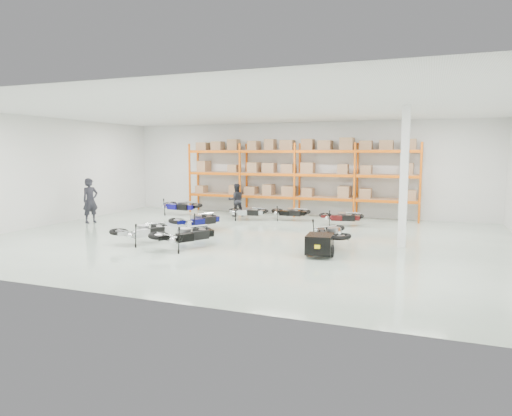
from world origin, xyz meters
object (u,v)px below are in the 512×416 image
at_px(moto_black_far_left, 185,231).
at_px(person_left, 90,201).
at_px(moto_back_c, 290,210).
at_px(person_back, 236,200).
at_px(moto_blue_centre, 197,217).
at_px(moto_back_b, 247,209).
at_px(moto_silver_left, 143,227).
at_px(moto_back_a, 180,203).
at_px(moto_touring_right, 331,229).
at_px(trailer, 320,244).
at_px(moto_back_d, 341,214).

relative_size(moto_black_far_left, person_left, 0.99).
distance_m(moto_back_c, person_back, 2.84).
xyz_separation_m(moto_blue_centre, moto_back_b, (0.66, 3.57, -0.09)).
xyz_separation_m(moto_silver_left, moto_black_far_left, (1.76, -0.26, 0.04)).
distance_m(moto_back_b, person_back, 1.37).
xyz_separation_m(moto_back_a, moto_back_b, (3.71, -0.36, -0.10)).
bearing_deg(moto_silver_left, moto_back_c, -86.15).
height_order(moto_touring_right, person_back, person_back).
distance_m(trailer, moto_back_d, 6.00).
relative_size(moto_silver_left, moto_touring_right, 0.96).
bearing_deg(person_left, moto_blue_centre, -73.89).
distance_m(moto_silver_left, moto_back_b, 6.43).
xyz_separation_m(moto_back_a, person_back, (2.76, 0.58, 0.20)).
bearing_deg(moto_touring_right, person_left, 155.34).
distance_m(moto_blue_centre, moto_black_far_left, 3.23).
height_order(moto_black_far_left, person_back, person_back).
xyz_separation_m(moto_black_far_left, trailer, (4.24, 0.41, -0.20)).
relative_size(moto_blue_centre, person_left, 0.96).
bearing_deg(moto_touring_right, moto_black_far_left, -172.11).
xyz_separation_m(moto_black_far_left, moto_back_b, (-0.52, 6.57, -0.10)).
distance_m(moto_silver_left, moto_back_a, 7.11).
height_order(moto_silver_left, moto_touring_right, moto_touring_right).
height_order(moto_black_far_left, person_left, person_left).
xyz_separation_m(moto_back_b, person_left, (-6.08, -3.19, 0.49)).
xyz_separation_m(moto_back_c, person_left, (-7.92, -3.73, 0.49)).
distance_m(moto_blue_centre, moto_back_d, 6.00).
height_order(moto_silver_left, moto_back_a, moto_back_a).
bearing_deg(moto_back_a, moto_back_c, -78.85).
bearing_deg(person_left, moto_touring_right, -77.17).
relative_size(moto_touring_right, moto_back_a, 0.97).
bearing_deg(moto_black_far_left, moto_touring_right, -125.48).
bearing_deg(moto_touring_right, moto_back_b, 118.77).
distance_m(moto_silver_left, trailer, 6.01).
bearing_deg(moto_back_d, person_back, 70.02).
bearing_deg(person_left, moto_black_far_left, -97.08).
bearing_deg(moto_back_c, moto_back_d, -107.10).
distance_m(trailer, person_back, 9.13).
bearing_deg(moto_black_far_left, person_left, 2.06).
xyz_separation_m(moto_touring_right, person_back, (-5.71, 5.51, 0.22)).
relative_size(moto_black_far_left, moto_back_b, 1.20).
bearing_deg(moto_back_a, person_left, 155.55).
bearing_deg(person_back, moto_back_b, 102.90).
height_order(moto_blue_centre, person_back, person_back).
xyz_separation_m(moto_silver_left, moto_back_d, (5.54, 6.12, -0.06)).
xyz_separation_m(moto_touring_right, moto_back_a, (-8.47, 4.92, 0.02)).
relative_size(moto_silver_left, moto_back_b, 1.13).
bearing_deg(trailer, moto_silver_left, 176.61).
height_order(moto_black_far_left, moto_back_b, moto_black_far_left).
height_order(moto_silver_left, moto_back_b, moto_silver_left).
distance_m(moto_black_far_left, trailer, 4.27).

